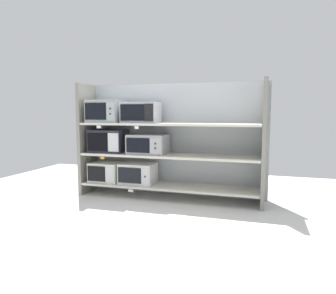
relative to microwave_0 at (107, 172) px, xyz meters
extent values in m
cube|color=silver|center=(0.92, -1.00, -0.32)|extent=(6.38, 6.00, 0.02)
cube|color=#9EA3A8|center=(0.92, 0.26, 0.46)|extent=(2.58, 0.04, 1.55)
cube|color=gray|center=(-0.30, 0.00, 0.46)|extent=(0.05, 0.46, 1.55)
cube|color=gray|center=(2.14, 0.00, 0.46)|extent=(0.05, 0.46, 1.55)
cube|color=beige|center=(0.92, 0.00, -0.15)|extent=(2.38, 0.46, 0.03)
cube|color=silver|center=(0.00, 0.00, 0.00)|extent=(0.43, 0.36, 0.27)
cube|color=black|center=(-0.06, -0.18, 0.00)|extent=(0.27, 0.01, 0.21)
cube|color=silver|center=(0.14, -0.18, 0.00)|extent=(0.13, 0.01, 0.22)
cube|color=silver|center=(0.48, 0.00, 0.00)|extent=(0.47, 0.34, 0.28)
cube|color=black|center=(0.43, -0.17, 0.00)|extent=(0.34, 0.01, 0.21)
cube|color=silver|center=(0.65, -0.17, 0.00)|extent=(0.11, 0.01, 0.22)
cylinder|color=#262628|center=(0.65, -0.18, 0.00)|extent=(0.02, 0.01, 0.02)
cube|color=white|center=(0.47, -0.23, -0.19)|extent=(0.07, 0.00, 0.04)
cube|color=beige|center=(0.92, 0.00, 0.27)|extent=(2.38, 0.46, 0.03)
cube|color=#272635|center=(0.03, 0.00, 0.44)|extent=(0.50, 0.33, 0.31)
cube|color=black|center=(-0.04, -0.17, 0.44)|extent=(0.31, 0.01, 0.25)
cube|color=silver|center=(0.19, -0.16, 0.44)|extent=(0.15, 0.01, 0.25)
cube|color=#A0A0A3|center=(0.64, 0.00, 0.41)|extent=(0.51, 0.38, 0.26)
cube|color=black|center=(0.57, -0.19, 0.41)|extent=(0.33, 0.01, 0.19)
cube|color=#A0A0A3|center=(0.81, -0.19, 0.41)|extent=(0.15, 0.01, 0.21)
cylinder|color=#262628|center=(0.81, -0.20, 0.39)|extent=(0.02, 0.01, 0.02)
cylinder|color=#262628|center=(0.81, -0.20, 0.44)|extent=(0.02, 0.01, 0.02)
cube|color=orange|center=(0.06, -0.23, 0.23)|extent=(0.06, 0.00, 0.03)
cube|color=beige|center=(0.92, 0.00, 0.69)|extent=(2.38, 0.46, 0.03)
cube|color=#9AA4A4|center=(0.02, 0.00, 0.86)|extent=(0.47, 0.41, 0.31)
cube|color=black|center=(-0.04, -0.21, 0.86)|extent=(0.32, 0.01, 0.23)
cube|color=#9AA4A4|center=(0.18, -0.20, 0.86)|extent=(0.12, 0.01, 0.25)
cylinder|color=#262628|center=(0.18, -0.21, 0.82)|extent=(0.02, 0.01, 0.02)
cylinder|color=#262628|center=(0.18, -0.21, 0.89)|extent=(0.02, 0.01, 0.02)
cube|color=#B2B2BC|center=(0.53, 0.00, 0.84)|extent=(0.49, 0.32, 0.28)
cube|color=black|center=(0.48, -0.16, 0.84)|extent=(0.34, 0.01, 0.21)
cube|color=black|center=(0.71, -0.16, 0.84)|extent=(0.12, 0.01, 0.22)
cylinder|color=#262628|center=(0.71, -0.17, 0.84)|extent=(0.02, 0.01, 0.02)
cube|color=white|center=(0.02, -0.23, 0.65)|extent=(0.06, 0.00, 0.03)
cube|color=white|center=(0.57, -0.23, 0.65)|extent=(0.06, 0.00, 0.04)
camera|label=1|loc=(2.11, -3.89, 0.83)|focal=32.93mm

